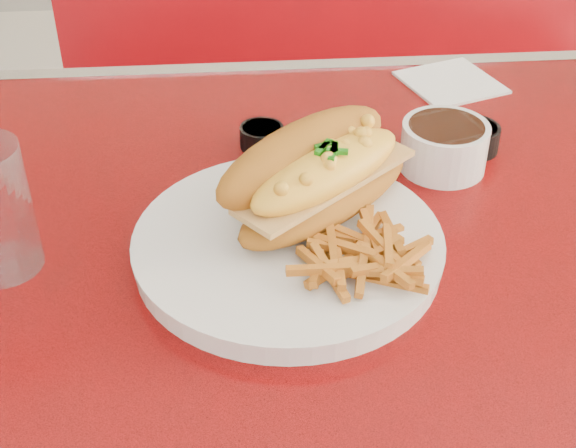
{
  "coord_description": "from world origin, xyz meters",
  "views": [
    {
      "loc": [
        -0.24,
        -0.69,
        1.28
      ],
      "look_at": [
        -0.19,
        -0.05,
        0.81
      ],
      "focal_mm": 50.0,
      "sensor_mm": 36.0,
      "label": 1
    }
  ],
  "objects": [
    {
      "name": "mac_hoagie",
      "position": [
        -0.15,
        0.0,
        0.84
      ],
      "size": [
        0.25,
        0.24,
        0.1
      ],
      "rotation": [
        0.0,
        0.0,
        0.7
      ],
      "color": "#AD671B",
      "rests_on": "dinner_plate"
    },
    {
      "name": "diner_table",
      "position": [
        0.0,
        0.0,
        0.61
      ],
      "size": [
        1.23,
        0.83,
        0.77
      ],
      "color": "red",
      "rests_on": "ground"
    },
    {
      "name": "sauce_cup_right",
      "position": [
        0.05,
        0.15,
        0.79
      ],
      "size": [
        0.08,
        0.08,
        0.03
      ],
      "rotation": [
        0.0,
        0.0,
        0.41
      ],
      "color": "black",
      "rests_on": "diner_table"
    },
    {
      "name": "paper_napkin",
      "position": [
        0.07,
        0.32,
        0.77
      ],
      "size": [
        0.15,
        0.15,
        0.0
      ],
      "primitive_type": "cube",
      "rotation": [
        0.0,
        0.0,
        0.34
      ],
      "color": "white",
      "rests_on": "diner_table"
    },
    {
      "name": "sauce_cup_left",
      "position": [
        -0.2,
        0.17,
        0.78
      ],
      "size": [
        0.06,
        0.06,
        0.03
      ],
      "rotation": [
        0.0,
        0.0,
        0.12
      ],
      "color": "black",
      "rests_on": "diner_table"
    },
    {
      "name": "booth_bench_far",
      "position": [
        0.0,
        0.81,
        0.29
      ],
      "size": [
        1.2,
        0.51,
        0.9
      ],
      "color": "maroon",
      "rests_on": "ground"
    },
    {
      "name": "dinner_plate",
      "position": [
        -0.19,
        -0.05,
        0.78
      ],
      "size": [
        0.37,
        0.37,
        0.02
      ],
      "rotation": [
        0.0,
        0.0,
        -0.21
      ],
      "color": "silver",
      "rests_on": "diner_table"
    },
    {
      "name": "fork",
      "position": [
        -0.11,
        -0.04,
        0.79
      ],
      "size": [
        0.05,
        0.14,
        0.0
      ],
      "rotation": [
        0.0,
        0.0,
        1.33
      ],
      "color": "silver",
      "rests_on": "dinner_plate"
    },
    {
      "name": "fries_pile",
      "position": [
        -0.12,
        -0.09,
        0.81
      ],
      "size": [
        0.12,
        0.11,
        0.03
      ],
      "primitive_type": null,
      "rotation": [
        0.0,
        0.0,
        -0.11
      ],
      "color": "orange",
      "rests_on": "dinner_plate"
    },
    {
      "name": "gravy_ramekin",
      "position": [
        0.01,
        0.11,
        0.8
      ],
      "size": [
        0.11,
        0.11,
        0.06
      ],
      "rotation": [
        0.0,
        0.0,
        -0.09
      ],
      "color": "silver",
      "rests_on": "diner_table"
    }
  ]
}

